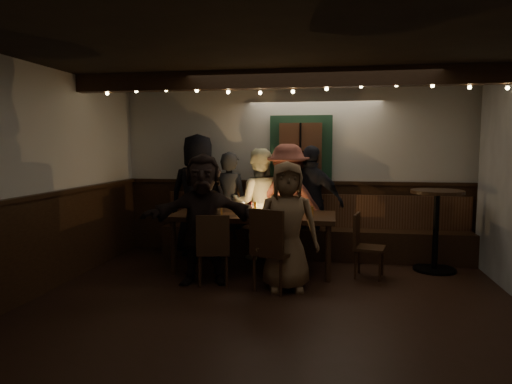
% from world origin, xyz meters
% --- Properties ---
extents(room, '(6.02, 5.01, 2.62)m').
position_xyz_m(room, '(1.07, 1.42, 1.07)').
color(room, black).
rests_on(room, ground).
extents(dining_table, '(2.17, 0.93, 0.94)m').
position_xyz_m(dining_table, '(-0.76, 1.40, 0.71)').
color(dining_table, black).
rests_on(dining_table, ground).
extents(chair_near_left, '(0.47, 0.47, 0.87)m').
position_xyz_m(chair_near_left, '(-1.12, 0.64, 0.49)').
color(chair_near_left, black).
rests_on(chair_near_left, ground).
extents(chair_near_right, '(0.58, 0.58, 0.98)m').
position_xyz_m(chair_near_right, '(-0.39, 0.50, 0.55)').
color(chair_near_right, black).
rests_on(chair_near_right, ground).
extents(chair_end, '(0.44, 0.44, 0.82)m').
position_xyz_m(chair_end, '(0.69, 1.32, 0.46)').
color(chair_end, black).
rests_on(chair_end, ground).
extents(high_top, '(0.69, 0.69, 1.10)m').
position_xyz_m(high_top, '(1.67, 1.78, 0.69)').
color(high_top, black).
rests_on(high_top, ground).
extents(person_a, '(0.92, 0.61, 1.87)m').
position_xyz_m(person_a, '(-1.74, 2.11, 0.93)').
color(person_a, black).
rests_on(person_a, ground).
extents(person_b, '(0.66, 0.51, 1.60)m').
position_xyz_m(person_b, '(-1.25, 2.14, 0.80)').
color(person_b, '#252629').
rests_on(person_b, ground).
extents(person_c, '(0.89, 0.75, 1.65)m').
position_xyz_m(person_c, '(-0.81, 2.09, 0.82)').
color(person_c, '#F0ECC1').
rests_on(person_c, ground).
extents(person_d, '(1.12, 0.65, 1.72)m').
position_xyz_m(person_d, '(-0.36, 2.04, 0.86)').
color(person_d, brown).
rests_on(person_d, ground).
extents(person_e, '(1.08, 0.74, 1.70)m').
position_xyz_m(person_e, '(-0.02, 2.17, 0.85)').
color(person_e, black).
rests_on(person_e, ground).
extents(person_f, '(1.55, 0.76, 1.60)m').
position_xyz_m(person_f, '(-1.26, 0.73, 0.80)').
color(person_f, black).
rests_on(person_f, ground).
extents(person_g, '(0.82, 0.62, 1.51)m').
position_xyz_m(person_g, '(-0.23, 0.62, 0.76)').
color(person_g, brown).
rests_on(person_g, ground).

